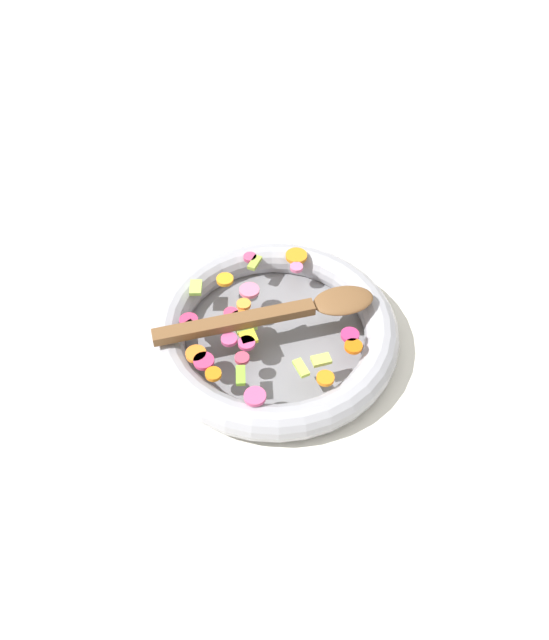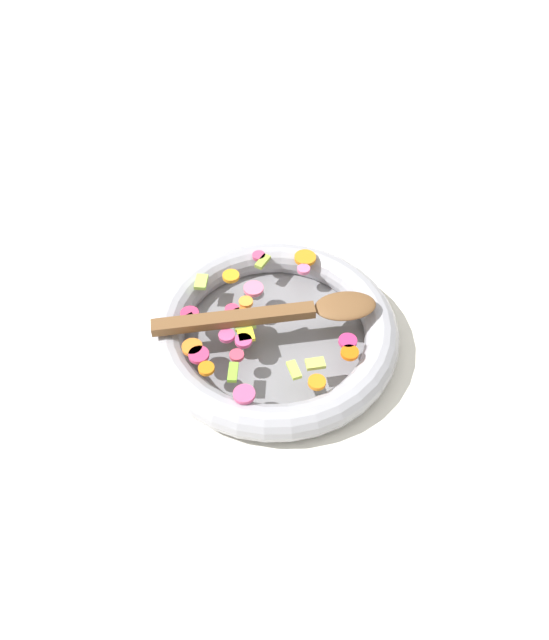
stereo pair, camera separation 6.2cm
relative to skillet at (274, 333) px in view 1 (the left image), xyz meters
The scene contains 4 objects.
ground_plane 0.02m from the skillet, ahead, with size 4.00×4.00×0.00m, color silver.
skillet is the anchor object (origin of this frame).
chopped_vegetables 0.04m from the skillet, 73.47° to the right, with size 0.30×0.27×0.01m.
wooden_spoon 0.05m from the skillet, 102.96° to the left, with size 0.11×0.32×0.01m.
Camera 1 is at (0.59, -0.02, 0.72)m, focal length 35.00 mm.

